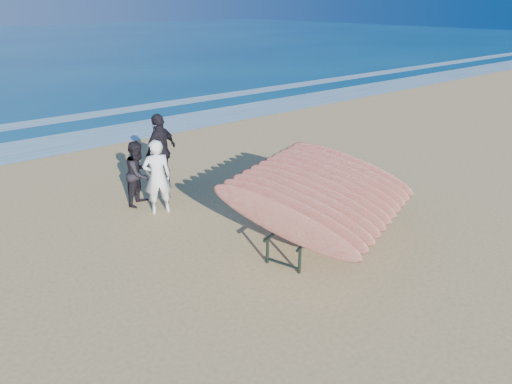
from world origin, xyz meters
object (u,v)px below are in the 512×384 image
at_px(person_dark_b, 161,151).
at_px(surfboard_rack, 320,192).
at_px(person_dark_a, 139,173).
at_px(person_white, 157,177).

bearing_deg(person_dark_b, surfboard_rack, 79.67).
xyz_separation_m(surfboard_rack, person_dark_b, (-1.18, 4.35, 0.00)).
height_order(person_dark_a, person_dark_b, person_dark_b).
relative_size(person_white, person_dark_b, 0.89).
height_order(person_white, person_dark_b, person_dark_b).
xyz_separation_m(surfboard_rack, person_dark_a, (-2.11, 3.70, -0.19)).
relative_size(surfboard_rack, person_dark_b, 2.10).
bearing_deg(person_white, person_dark_b, -103.04).
bearing_deg(person_dark_a, person_white, -114.17).
xyz_separation_m(person_white, person_dark_b, (0.80, 1.34, 0.11)).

